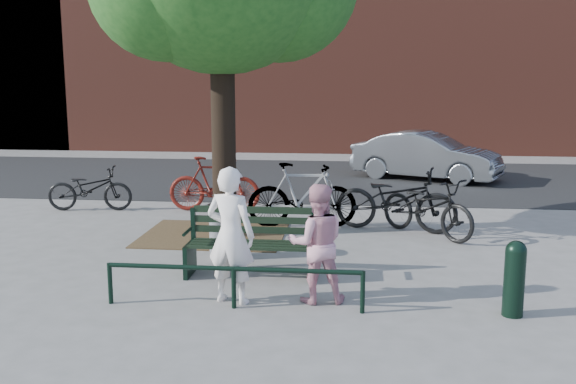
# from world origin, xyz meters

# --- Properties ---
(ground) EXTENTS (90.00, 90.00, 0.00)m
(ground) POSITION_xyz_m (0.00, 0.00, 0.00)
(ground) COLOR gray
(ground) RESTS_ON ground
(dirt_pit) EXTENTS (2.40, 2.00, 0.02)m
(dirt_pit) POSITION_xyz_m (-1.00, 2.20, 0.01)
(dirt_pit) COLOR brown
(dirt_pit) RESTS_ON ground
(road) EXTENTS (40.00, 7.00, 0.01)m
(road) POSITION_xyz_m (0.00, 8.50, 0.01)
(road) COLOR black
(road) RESTS_ON ground
(park_bench) EXTENTS (1.74, 0.54, 0.97)m
(park_bench) POSITION_xyz_m (-0.00, 0.08, 0.48)
(park_bench) COLOR black
(park_bench) RESTS_ON ground
(guard_railing) EXTENTS (3.06, 0.06, 0.51)m
(guard_railing) POSITION_xyz_m (0.00, -1.20, 0.40)
(guard_railing) COLOR black
(guard_railing) RESTS_ON ground
(person_left) EXTENTS (0.68, 0.54, 1.65)m
(person_left) POSITION_xyz_m (-0.07, -0.99, 0.83)
(person_left) COLOR white
(person_left) RESTS_ON ground
(person_right) EXTENTS (0.78, 0.65, 1.44)m
(person_right) POSITION_xyz_m (0.95, -0.86, 0.72)
(person_right) COLOR pink
(person_right) RESTS_ON ground
(bollard) EXTENTS (0.24, 0.24, 0.88)m
(bollard) POSITION_xyz_m (3.20, -1.10, 0.47)
(bollard) COLOR black
(bollard) RESTS_ON ground
(litter_bin) EXTENTS (0.40, 0.40, 0.82)m
(litter_bin) POSITION_xyz_m (-0.58, 0.86, 0.41)
(litter_bin) COLOR gray
(litter_bin) RESTS_ON ground
(bicycle_a) EXTENTS (1.75, 0.79, 0.89)m
(bicycle_a) POSITION_xyz_m (-3.94, 3.97, 0.45)
(bicycle_a) COLOR black
(bicycle_a) RESTS_ON ground
(bicycle_b) EXTENTS (1.85, 0.55, 1.11)m
(bicycle_b) POSITION_xyz_m (-1.42, 4.16, 0.55)
(bicycle_b) COLOR #58130C
(bicycle_b) RESTS_ON ground
(bicycle_c) EXTENTS (2.25, 1.22, 1.12)m
(bicycle_c) POSITION_xyz_m (2.10, 2.87, 0.56)
(bicycle_c) COLOR black
(bicycle_c) RESTS_ON ground
(bicycle_d) EXTENTS (2.00, 0.75, 1.17)m
(bicycle_d) POSITION_xyz_m (0.45, 2.96, 0.59)
(bicycle_d) COLOR gray
(bicycle_d) RESTS_ON ground
(bicycle_e) EXTENTS (1.83, 1.84, 1.01)m
(bicycle_e) POSITION_xyz_m (2.62, 2.56, 0.51)
(bicycle_e) COLOR black
(bicycle_e) RESTS_ON ground
(parked_car) EXTENTS (4.01, 2.74, 1.25)m
(parked_car) POSITION_xyz_m (3.22, 8.64, 0.63)
(parked_car) COLOR slate
(parked_car) RESTS_ON ground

